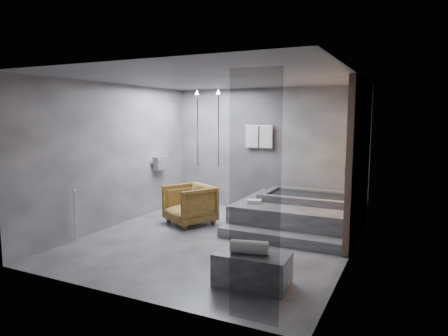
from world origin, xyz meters
The scene contains 7 objects.
room centered at (0.40, 0.24, 1.73)m, with size 5.00×5.04×2.82m.
tub_deck centered at (1.05, 1.45, 0.25)m, with size 2.20×2.00×0.50m, color #38383B.
tub_step centered at (1.05, 0.27, 0.09)m, with size 2.20×0.36×0.18m, color #38383B.
concrete_bench centered at (1.27, -1.52, 0.21)m, with size 0.95×0.52×0.43m, color #343336.
driftwood_chair centered at (-0.97, 0.68, 0.40)m, with size 0.85×0.87×0.79m, color #3E2A0F.
rolled_towel centered at (1.24, -1.55, 0.52)m, with size 0.17×0.17×0.48m, color white.
deck_towel centered at (0.33, 0.92, 0.53)m, with size 0.26×0.19×0.07m, color silver.
Camera 1 is at (3.08, -6.12, 2.19)m, focal length 32.00 mm.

